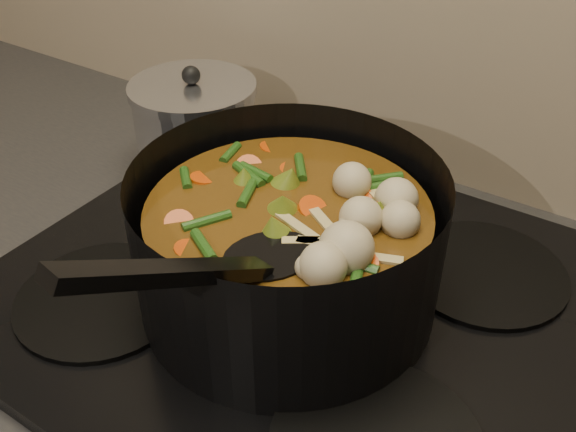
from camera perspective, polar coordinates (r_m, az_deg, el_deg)
The scene contains 3 objects.
stovetop at distance 0.70m, azimuth 0.87°, elevation -6.82°, with size 0.62×0.54×0.03m.
stockpot at distance 0.63m, azimuth 0.00°, elevation -2.60°, with size 0.39×0.46×0.22m.
saucepan at distance 0.89m, azimuth -8.23°, elevation 8.22°, with size 0.17×0.17×0.14m.
Camera 1 is at (0.27, 1.49, 1.40)m, focal length 40.00 mm.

